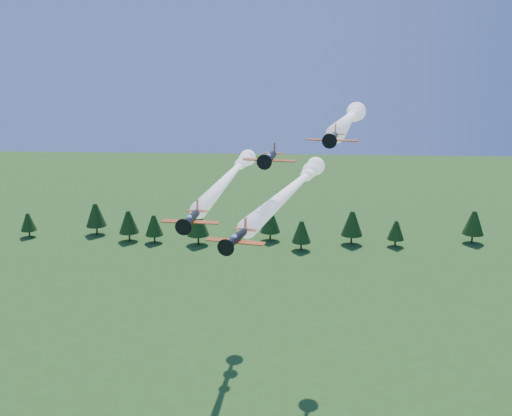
# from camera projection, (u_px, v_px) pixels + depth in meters

# --- Properties ---
(plane_lead) EXTENTS (17.47, 54.90, 3.70)m
(plane_lead) POSITION_uv_depth(u_px,v_px,m) (295.00, 186.00, 97.91)
(plane_lead) COLOR black
(plane_lead) RESTS_ON ground
(plane_left) EXTENTS (9.85, 59.21, 3.70)m
(plane_left) POSITION_uv_depth(u_px,v_px,m) (231.00, 174.00, 111.34)
(plane_left) COLOR black
(plane_left) RESTS_ON ground
(plane_right) EXTENTS (12.49, 45.84, 3.70)m
(plane_right) POSITION_uv_depth(u_px,v_px,m) (349.00, 118.00, 96.50)
(plane_right) COLOR black
(plane_right) RESTS_ON ground
(plane_slot) EXTENTS (7.77, 8.48, 2.71)m
(plane_slot) POSITION_uv_depth(u_px,v_px,m) (270.00, 158.00, 82.09)
(plane_slot) COLOR black
(plane_slot) RESTS_ON ground
(treeline) EXTENTS (176.30, 19.82, 11.76)m
(treeline) POSITION_uv_depth(u_px,v_px,m) (261.00, 224.00, 193.22)
(treeline) COLOR #382314
(treeline) RESTS_ON ground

